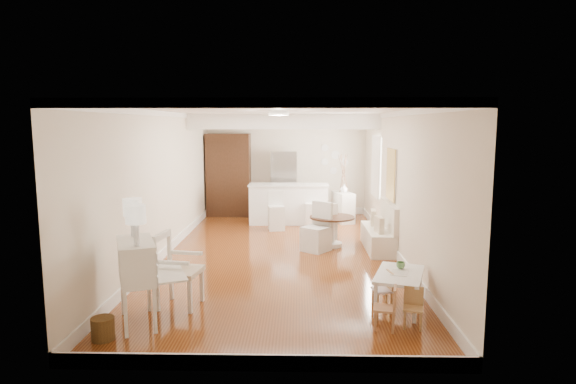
{
  "coord_description": "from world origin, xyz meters",
  "views": [
    {
      "loc": [
        0.36,
        -9.18,
        2.54
      ],
      "look_at": [
        0.15,
        0.3,
        1.22
      ],
      "focal_mm": 30.0,
      "sensor_mm": 36.0,
      "label": 1
    }
  ],
  "objects_px": {
    "kids_chair_c": "(413,308)",
    "slip_chair_far": "(325,222)",
    "dining_table": "(332,231)",
    "sideboard": "(343,207)",
    "gustavian_armchair": "(180,270)",
    "pantry_cabinet": "(229,175)",
    "kids_chair_b": "(382,289)",
    "fridge": "(296,184)",
    "secretary_bureau": "(137,282)",
    "kids_chair_a": "(385,308)",
    "slip_chair_near": "(316,227)",
    "bar_stool_left": "(276,211)",
    "kids_table": "(399,291)",
    "breakfast_counter": "(289,204)",
    "wicker_basket": "(103,329)",
    "bar_stool_right": "(313,208)"
  },
  "relations": [
    {
      "from": "pantry_cabinet",
      "to": "secretary_bureau",
      "type": "bearing_deg",
      "value": -90.76
    },
    {
      "from": "dining_table",
      "to": "slip_chair_far",
      "type": "bearing_deg",
      "value": 110.39
    },
    {
      "from": "kids_chair_a",
      "to": "fridge",
      "type": "distance_m",
      "value": 7.68
    },
    {
      "from": "kids_chair_a",
      "to": "slip_chair_near",
      "type": "xyz_separation_m",
      "value": [
        -0.72,
        3.78,
        0.21
      ]
    },
    {
      "from": "wicker_basket",
      "to": "kids_chair_a",
      "type": "relative_size",
      "value": 0.48
    },
    {
      "from": "gustavian_armchair",
      "to": "slip_chair_far",
      "type": "distance_m",
      "value": 4.39
    },
    {
      "from": "secretary_bureau",
      "to": "pantry_cabinet",
      "type": "bearing_deg",
      "value": 66.57
    },
    {
      "from": "wicker_basket",
      "to": "pantry_cabinet",
      "type": "distance_m",
      "value": 8.04
    },
    {
      "from": "slip_chair_far",
      "to": "pantry_cabinet",
      "type": "distance_m",
      "value": 4.06
    },
    {
      "from": "kids_chair_b",
      "to": "pantry_cabinet",
      "type": "relative_size",
      "value": 0.23
    },
    {
      "from": "breakfast_counter",
      "to": "dining_table",
      "type": "bearing_deg",
      "value": -67.95
    },
    {
      "from": "kids_chair_b",
      "to": "slip_chair_far",
      "type": "distance_m",
      "value": 3.82
    },
    {
      "from": "wicker_basket",
      "to": "bar_stool_left",
      "type": "bearing_deg",
      "value": 73.66
    },
    {
      "from": "pantry_cabinet",
      "to": "fridge",
      "type": "distance_m",
      "value": 1.92
    },
    {
      "from": "slip_chair_near",
      "to": "sideboard",
      "type": "bearing_deg",
      "value": 112.85
    },
    {
      "from": "bar_stool_left",
      "to": "kids_chair_c",
      "type": "bearing_deg",
      "value": -79.88
    },
    {
      "from": "wicker_basket",
      "to": "breakfast_counter",
      "type": "distance_m",
      "value": 7.2
    },
    {
      "from": "slip_chair_far",
      "to": "dining_table",
      "type": "bearing_deg",
      "value": 91.35
    },
    {
      "from": "gustavian_armchair",
      "to": "pantry_cabinet",
      "type": "xyz_separation_m",
      "value": [
        -0.29,
        6.88,
        0.62
      ]
    },
    {
      "from": "dining_table",
      "to": "sideboard",
      "type": "relative_size",
      "value": 1.14
    },
    {
      "from": "bar_stool_left",
      "to": "gustavian_armchair",
      "type": "bearing_deg",
      "value": -111.92
    },
    {
      "from": "secretary_bureau",
      "to": "kids_chair_a",
      "type": "xyz_separation_m",
      "value": [
        3.14,
        -0.11,
        -0.26
      ]
    },
    {
      "from": "fridge",
      "to": "pantry_cabinet",
      "type": "bearing_deg",
      "value": 179.1
    },
    {
      "from": "kids_chair_b",
      "to": "bar_stool_left",
      "type": "relative_size",
      "value": 0.56
    },
    {
      "from": "gustavian_armchair",
      "to": "dining_table",
      "type": "height_order",
      "value": "gustavian_armchair"
    },
    {
      "from": "gustavian_armchair",
      "to": "kids_table",
      "type": "xyz_separation_m",
      "value": [
        3.07,
        -0.01,
        -0.27
      ]
    },
    {
      "from": "kids_chair_c",
      "to": "slip_chair_far",
      "type": "xyz_separation_m",
      "value": [
        -0.88,
        4.44,
        0.19
      ]
    },
    {
      "from": "fridge",
      "to": "slip_chair_near",
      "type": "bearing_deg",
      "value": -83.73
    },
    {
      "from": "gustavian_armchair",
      "to": "sideboard",
      "type": "relative_size",
      "value": 1.27
    },
    {
      "from": "gustavian_armchair",
      "to": "fridge",
      "type": "relative_size",
      "value": 0.58
    },
    {
      "from": "secretary_bureau",
      "to": "fridge",
      "type": "bearing_deg",
      "value": 52.33
    },
    {
      "from": "secretary_bureau",
      "to": "bar_stool_right",
      "type": "bearing_deg",
      "value": 45.69
    },
    {
      "from": "kids_chair_c",
      "to": "pantry_cabinet",
      "type": "bearing_deg",
      "value": 128.95
    },
    {
      "from": "kids_table",
      "to": "dining_table",
      "type": "xyz_separation_m",
      "value": [
        -0.7,
        3.43,
        0.07
      ]
    },
    {
      "from": "wicker_basket",
      "to": "bar_stool_left",
      "type": "relative_size",
      "value": 0.29
    },
    {
      "from": "kids_chair_a",
      "to": "breakfast_counter",
      "type": "height_order",
      "value": "breakfast_counter"
    },
    {
      "from": "secretary_bureau",
      "to": "bar_stool_left",
      "type": "bearing_deg",
      "value": 52.21
    },
    {
      "from": "wicker_basket",
      "to": "fridge",
      "type": "height_order",
      "value": "fridge"
    },
    {
      "from": "bar_stool_right",
      "to": "kids_chair_b",
      "type": "bearing_deg",
      "value": -81.15
    },
    {
      "from": "secretary_bureau",
      "to": "bar_stool_left",
      "type": "relative_size",
      "value": 1.17
    },
    {
      "from": "kids_table",
      "to": "slip_chair_near",
      "type": "distance_m",
      "value": 3.25
    },
    {
      "from": "gustavian_armchair",
      "to": "pantry_cabinet",
      "type": "height_order",
      "value": "pantry_cabinet"
    },
    {
      "from": "kids_chair_b",
      "to": "gustavian_armchair",
      "type": "bearing_deg",
      "value": -100.27
    },
    {
      "from": "slip_chair_far",
      "to": "kids_chair_b",
      "type": "bearing_deg",
      "value": 80.05
    },
    {
      "from": "breakfast_counter",
      "to": "fridge",
      "type": "bearing_deg",
      "value": 79.22
    },
    {
      "from": "pantry_cabinet",
      "to": "kids_chair_b",
      "type": "bearing_deg",
      "value": -65.49
    },
    {
      "from": "kids_chair_a",
      "to": "pantry_cabinet",
      "type": "xyz_separation_m",
      "value": [
        -3.04,
        7.6,
        0.87
      ]
    },
    {
      "from": "gustavian_armchair",
      "to": "dining_table",
      "type": "relative_size",
      "value": 1.12
    },
    {
      "from": "kids_chair_a",
      "to": "kids_chair_c",
      "type": "bearing_deg",
      "value": 113.57
    },
    {
      "from": "kids_chair_c",
      "to": "fridge",
      "type": "distance_m",
      "value": 7.68
    }
  ]
}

